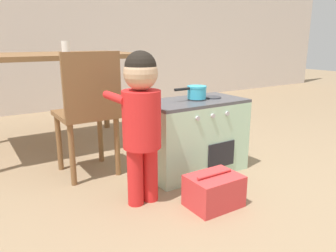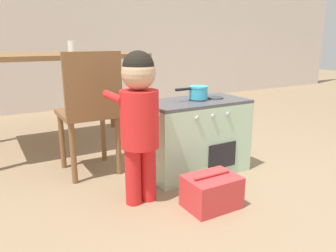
{
  "view_description": "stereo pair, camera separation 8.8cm",
  "coord_description": "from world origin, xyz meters",
  "px_view_note": "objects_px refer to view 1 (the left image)",
  "views": [
    {
      "loc": [
        -1.14,
        -0.92,
        0.89
      ],
      "look_at": [
        -0.09,
        0.71,
        0.37
      ],
      "focal_mm": 35.0,
      "sensor_mm": 36.0,
      "label": 1
    },
    {
      "loc": [
        -1.06,
        -0.96,
        0.89
      ],
      "look_at": [
        -0.09,
        0.71,
        0.37
      ],
      "focal_mm": 35.0,
      "sensor_mm": 36.0,
      "label": 2
    }
  ],
  "objects_px": {
    "dining_table": "(52,65)",
    "cup_on_table": "(66,47)",
    "toy_pot": "(196,91)",
    "dining_chair_near": "(88,111)",
    "play_kitchen": "(194,136)",
    "toy_basket": "(214,191)",
    "child_figure": "(141,112)"
  },
  "relations": [
    {
      "from": "cup_on_table",
      "to": "dining_chair_near",
      "type": "bearing_deg",
      "value": -98.85
    },
    {
      "from": "dining_chair_near",
      "to": "child_figure",
      "type": "bearing_deg",
      "value": -78.03
    },
    {
      "from": "child_figure",
      "to": "toy_pot",
      "type": "bearing_deg",
      "value": 21.86
    },
    {
      "from": "play_kitchen",
      "to": "dining_table",
      "type": "xyz_separation_m",
      "value": [
        -0.65,
        1.05,
        0.43
      ]
    },
    {
      "from": "toy_pot",
      "to": "toy_basket",
      "type": "relative_size",
      "value": 0.84
    },
    {
      "from": "play_kitchen",
      "to": "toy_basket",
      "type": "height_order",
      "value": "play_kitchen"
    },
    {
      "from": "play_kitchen",
      "to": "toy_pot",
      "type": "height_order",
      "value": "toy_pot"
    },
    {
      "from": "dining_table",
      "to": "cup_on_table",
      "type": "height_order",
      "value": "cup_on_table"
    },
    {
      "from": "dining_chair_near",
      "to": "cup_on_table",
      "type": "relative_size",
      "value": 8.43
    },
    {
      "from": "child_figure",
      "to": "play_kitchen",
      "type": "bearing_deg",
      "value": 22.35
    },
    {
      "from": "play_kitchen",
      "to": "child_figure",
      "type": "distance_m",
      "value": 0.62
    },
    {
      "from": "play_kitchen",
      "to": "dining_table",
      "type": "height_order",
      "value": "dining_table"
    },
    {
      "from": "toy_pot",
      "to": "dining_chair_near",
      "type": "bearing_deg",
      "value": 154.54
    },
    {
      "from": "toy_pot",
      "to": "toy_basket",
      "type": "distance_m",
      "value": 0.69
    },
    {
      "from": "child_figure",
      "to": "cup_on_table",
      "type": "xyz_separation_m",
      "value": [
        0.03,
        1.39,
        0.31
      ]
    },
    {
      "from": "toy_basket",
      "to": "dining_table",
      "type": "bearing_deg",
      "value": 106.16
    },
    {
      "from": "dining_table",
      "to": "dining_chair_near",
      "type": "bearing_deg",
      "value": -88.13
    },
    {
      "from": "toy_pot",
      "to": "dining_table",
      "type": "xyz_separation_m",
      "value": [
        -0.66,
        1.04,
        0.13
      ]
    },
    {
      "from": "toy_pot",
      "to": "play_kitchen",
      "type": "bearing_deg",
      "value": -178.01
    },
    {
      "from": "child_figure",
      "to": "dining_chair_near",
      "type": "relative_size",
      "value": 1.02
    },
    {
      "from": "toy_pot",
      "to": "cup_on_table",
      "type": "distance_m",
      "value": 1.31
    },
    {
      "from": "dining_chair_near",
      "to": "cup_on_table",
      "type": "bearing_deg",
      "value": 81.15
    },
    {
      "from": "toy_pot",
      "to": "child_figure",
      "type": "relative_size",
      "value": 0.29
    },
    {
      "from": "child_figure",
      "to": "dining_chair_near",
      "type": "xyz_separation_m",
      "value": [
        -0.11,
        0.51,
        -0.08
      ]
    },
    {
      "from": "toy_pot",
      "to": "dining_table",
      "type": "bearing_deg",
      "value": 122.3
    },
    {
      "from": "cup_on_table",
      "to": "toy_pot",
      "type": "bearing_deg",
      "value": -67.1
    },
    {
      "from": "play_kitchen",
      "to": "dining_chair_near",
      "type": "bearing_deg",
      "value": 154.02
    },
    {
      "from": "child_figure",
      "to": "dining_table",
      "type": "distance_m",
      "value": 1.27
    },
    {
      "from": "play_kitchen",
      "to": "toy_basket",
      "type": "bearing_deg",
      "value": -114.42
    },
    {
      "from": "dining_table",
      "to": "dining_chair_near",
      "type": "distance_m",
      "value": 0.78
    },
    {
      "from": "child_figure",
      "to": "cup_on_table",
      "type": "distance_m",
      "value": 1.43
    },
    {
      "from": "toy_pot",
      "to": "dining_chair_near",
      "type": "xyz_separation_m",
      "value": [
        -0.64,
        0.3,
        -0.11
      ]
    }
  ]
}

